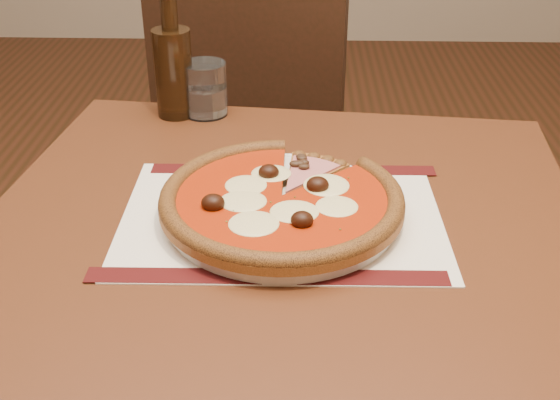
# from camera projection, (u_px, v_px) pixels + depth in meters

# --- Properties ---
(table) EXTENTS (0.87, 0.87, 0.75)m
(table) POSITION_uv_depth(u_px,v_px,m) (280.00, 290.00, 0.97)
(table) COLOR #5D2916
(table) RESTS_ON ground
(chair_far) EXTENTS (0.51, 0.51, 0.91)m
(chair_far) POSITION_uv_depth(u_px,v_px,m) (259.00, 139.00, 1.70)
(chair_far) COLOR black
(chair_far) RESTS_ON ground
(placemat) EXTENTS (0.43, 0.31, 0.00)m
(placemat) POSITION_uv_depth(u_px,v_px,m) (282.00, 217.00, 0.94)
(placemat) COLOR white
(placemat) RESTS_ON table
(plate) EXTENTS (0.31, 0.31, 0.02)m
(plate) POSITION_uv_depth(u_px,v_px,m) (282.00, 211.00, 0.93)
(plate) COLOR white
(plate) RESTS_ON placemat
(pizza) EXTENTS (0.32, 0.32, 0.04)m
(pizza) POSITION_uv_depth(u_px,v_px,m) (282.00, 198.00, 0.92)
(pizza) COLOR #A25B27
(pizza) RESTS_ON plate
(ham_slice) EXTENTS (0.09, 0.13, 0.02)m
(ham_slice) POSITION_uv_depth(u_px,v_px,m) (318.00, 174.00, 0.99)
(ham_slice) COLOR #A25B27
(ham_slice) RESTS_ON plate
(water_glass) EXTENTS (0.09, 0.09, 0.09)m
(water_glass) POSITION_uv_depth(u_px,v_px,m) (205.00, 89.00, 1.22)
(water_glass) COLOR white
(water_glass) RESTS_ON table
(bottle) EXTENTS (0.07, 0.07, 0.22)m
(bottle) POSITION_uv_depth(u_px,v_px,m) (173.00, 68.00, 1.20)
(bottle) COLOR #341E0D
(bottle) RESTS_ON table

